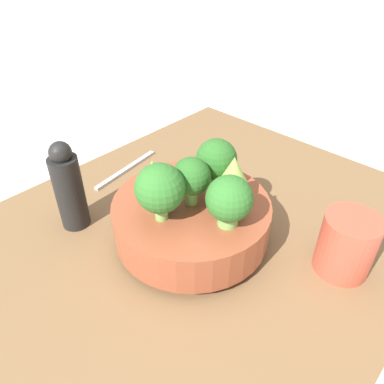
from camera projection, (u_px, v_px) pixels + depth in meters
The scene contains 12 objects.
ground_plane at pixel (188, 258), 0.66m from camera, with size 6.00×6.00×0.00m, color silver.
table at pixel (188, 248), 0.64m from camera, with size 0.85×0.65×0.05m.
bowl at pixel (192, 219), 0.60m from camera, with size 0.25×0.25×0.08m.
broccoli_floret_center at pixel (192, 177), 0.55m from camera, with size 0.06×0.06×0.08m.
broccoli_floret_left at pixel (216, 160), 0.58m from camera, with size 0.07×0.07×0.08m.
broccoli_floret_back at pixel (227, 201), 0.51m from camera, with size 0.07×0.07×0.08m.
romanesco_piece_far at pixel (233, 175), 0.55m from camera, with size 0.05×0.05×0.08m.
broccoli_floret_right at pixel (162, 190), 0.52m from camera, with size 0.07×0.07×0.09m.
romanesco_piece_near at pixel (153, 179), 0.54m from camera, with size 0.05×0.05×0.08m.
cup at pixel (347, 244), 0.55m from camera, with size 0.08×0.08×0.10m.
pepper_mill at pixel (69, 188), 0.61m from camera, with size 0.05×0.05×0.16m.
fork at pixel (126, 169), 0.79m from camera, with size 0.17×0.03×0.01m.
Camera 1 is at (0.33, 0.32, 0.48)m, focal length 35.00 mm.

